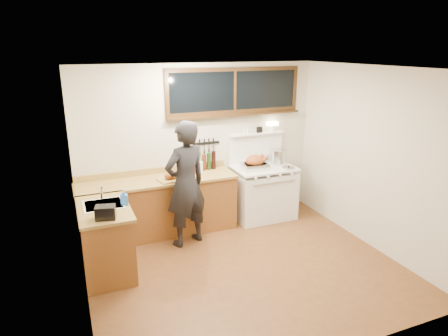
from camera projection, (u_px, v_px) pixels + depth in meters
name	position (u px, v px, depth m)	size (l,w,h in m)	color
ground_plane	(245.00, 268.00, 5.36)	(4.00, 3.50, 0.02)	#553016
room_shell	(247.00, 148.00, 4.87)	(4.10, 3.60, 2.65)	beige
counter_back	(159.00, 206.00, 6.21)	(2.44, 0.64, 1.00)	brown
counter_left	(106.00, 239.00, 5.16)	(0.64, 1.09, 0.90)	brown
sink_unit	(104.00, 209.00, 5.12)	(0.50, 0.45, 0.37)	white
vintage_stove	(263.00, 191.00, 6.83)	(1.02, 0.74, 1.60)	white
back_window	(235.00, 96.00, 6.49)	(2.32, 0.13, 0.77)	black
left_doorway	(83.00, 237.00, 3.83)	(0.02, 1.04, 2.17)	black
knife_strip	(205.00, 144.00, 6.53)	(0.46, 0.03, 0.28)	black
man	(186.00, 184.00, 5.76)	(0.79, 0.65, 1.87)	black
soap_bottle	(124.00, 197.00, 5.07)	(0.10, 0.10, 0.21)	blue
toaster	(105.00, 212.00, 4.67)	(0.26, 0.20, 0.16)	black
cutting_board	(171.00, 177.00, 6.03)	(0.44, 0.36, 0.14)	olive
roast_turkey	(255.00, 163.00, 6.56)	(0.45, 0.33, 0.24)	silver
stockpot	(279.00, 157.00, 6.84)	(0.36, 0.36, 0.25)	silver
saucepan	(264.00, 158.00, 6.98)	(0.21, 0.30, 0.12)	silver
pot_lid	(289.00, 168.00, 6.62)	(0.24, 0.24, 0.04)	silver
coffee_tin	(194.00, 168.00, 6.38)	(0.12, 0.10, 0.16)	maroon
pitcher	(200.00, 167.00, 6.41)	(0.10, 0.10, 0.18)	white
bottle_cluster	(207.00, 161.00, 6.52)	(0.33, 0.07, 0.30)	black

